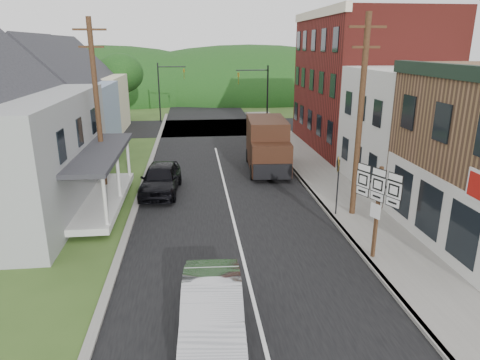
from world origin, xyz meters
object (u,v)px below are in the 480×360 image
object	(u,v)px
delivery_van	(267,145)
route_sign_cluster	(377,200)
dark_sedan	(161,179)
warning_sign	(338,177)
silver_sedan	(212,311)

from	to	relation	value
delivery_van	route_sign_cluster	size ratio (longest dim) A/B	1.70
delivery_van	route_sign_cluster	distance (m)	12.52
dark_sedan	delivery_van	xyz separation A→B (m)	(6.46, 3.78, 0.83)
route_sign_cluster	warning_sign	distance (m)	4.30
silver_sedan	delivery_van	distance (m)	16.63
silver_sedan	warning_sign	xyz separation A→B (m)	(6.13, 7.95, 1.16)
delivery_van	route_sign_cluster	xyz separation A→B (m)	(1.81, -12.37, 0.77)
delivery_van	warning_sign	size ratio (longest dim) A/B	2.13
silver_sedan	warning_sign	size ratio (longest dim) A/B	1.69
dark_sedan	warning_sign	world-z (taller)	warning_sign
route_sign_cluster	silver_sedan	bearing A→B (deg)	-173.53
silver_sedan	dark_sedan	world-z (taller)	dark_sedan
route_sign_cluster	warning_sign	xyz separation A→B (m)	(0.02, 4.28, -0.48)
silver_sedan	delivery_van	bearing A→B (deg)	77.46
silver_sedan	delivery_van	world-z (taller)	delivery_van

